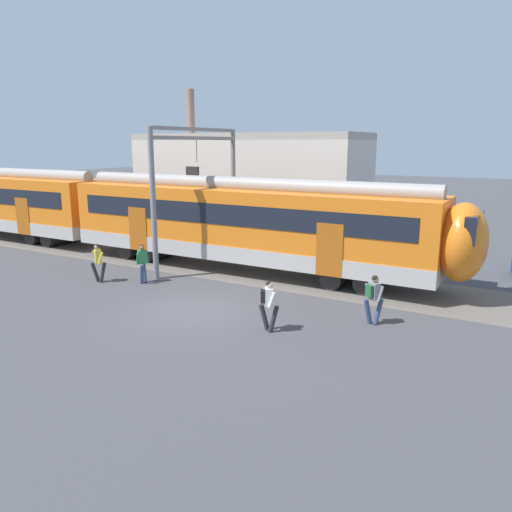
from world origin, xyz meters
The scene contains 9 objects.
ground_plane centered at (0.00, 0.00, 0.00)m, with size 160.00×160.00×0.00m, color #424247.
track_bed centered at (-12.62, 5.92, 0.01)m, with size 80.00×4.40×0.01m, color #605951.
commuter_train centered at (-19.43, 5.91, 2.25)m, with size 56.65×3.07×4.73m.
pedestrian_yellow centered at (-5.80, 1.09, 0.96)m, with size 0.67×0.50×1.67m.
pedestrian_green centered at (-4.09, 1.93, 0.99)m, with size 0.55×0.67×1.67m.
pedestrian_white centered at (3.20, -0.37, 0.99)m, with size 0.71×0.50×1.67m.
pedestrian_grey centered at (5.88, 1.86, 0.99)m, with size 0.67×0.55×1.67m.
catenary_gantry centered at (-4.04, 5.92, 4.31)m, with size 0.24×6.64×6.53m.
background_building centered at (-5.64, 13.45, 3.21)m, with size 14.45×5.00×9.20m.
Camera 1 is at (10.24, -13.51, 5.82)m, focal length 35.00 mm.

